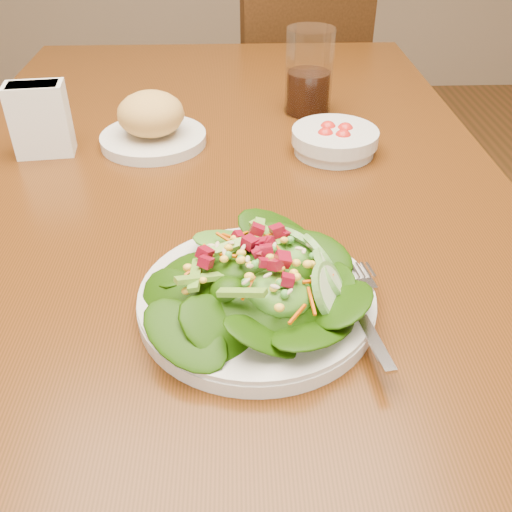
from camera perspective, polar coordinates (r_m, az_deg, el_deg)
name	(u,v)px	position (r m, az deg, el deg)	size (l,w,h in m)	color
ground_plane	(228,458)	(1.42, -2.77, -19.50)	(5.00, 5.00, 0.00)	brown
dining_table	(217,224)	(0.96, -3.88, 3.19)	(0.90, 1.40, 0.75)	#51260D
chair_far	(287,96)	(1.93, 3.11, 15.68)	(0.56, 0.57, 0.94)	#44250F
salad_plate	(265,288)	(0.61, 0.92, -3.19)	(0.26, 0.26, 0.07)	silver
bread_plate	(152,123)	(0.99, -10.38, 12.91)	(0.18, 0.18, 0.09)	silver
tomato_bowl	(335,140)	(0.96, 7.87, 11.39)	(0.14, 0.14, 0.05)	silver
drinking_glass	(309,78)	(1.11, 5.30, 17.34)	(0.09, 0.09, 0.15)	silver
napkin_holder	(40,118)	(0.99, -20.81, 12.79)	(0.09, 0.06, 0.12)	white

